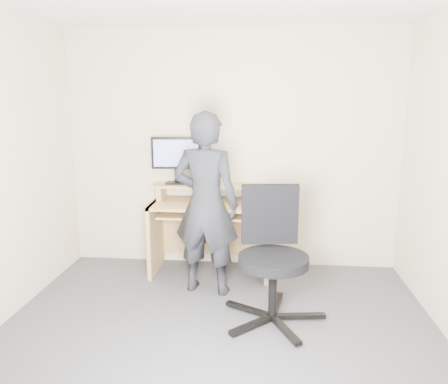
% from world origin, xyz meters
% --- Properties ---
extents(ground, '(3.50, 3.50, 0.00)m').
position_xyz_m(ground, '(0.00, 0.00, 0.00)').
color(ground, '#4D4D52').
rests_on(ground, ground).
extents(back_wall, '(3.50, 0.02, 2.50)m').
position_xyz_m(back_wall, '(0.00, 1.75, 1.25)').
color(back_wall, beige).
rests_on(back_wall, ground).
extents(desk, '(1.20, 0.60, 0.91)m').
position_xyz_m(desk, '(-0.20, 1.53, 0.55)').
color(desk, tan).
rests_on(desk, ground).
extents(monitor, '(0.52, 0.14, 0.49)m').
position_xyz_m(monitor, '(-0.57, 1.61, 1.20)').
color(monitor, black).
rests_on(monitor, desk).
extents(external_drive, '(0.10, 0.14, 0.20)m').
position_xyz_m(external_drive, '(-0.32, 1.63, 1.01)').
color(external_drive, black).
rests_on(external_drive, desk).
extents(travel_mug, '(0.10, 0.10, 0.18)m').
position_xyz_m(travel_mug, '(-0.08, 1.61, 1.00)').
color(travel_mug, '#ACADB1').
rests_on(travel_mug, desk).
extents(smartphone, '(0.11, 0.15, 0.01)m').
position_xyz_m(smartphone, '(0.16, 1.55, 0.92)').
color(smartphone, black).
rests_on(smartphone, desk).
extents(charger, '(0.05, 0.04, 0.03)m').
position_xyz_m(charger, '(-0.41, 1.52, 0.93)').
color(charger, black).
rests_on(charger, desk).
extents(headphones, '(0.17, 0.17, 0.06)m').
position_xyz_m(headphones, '(-0.50, 1.65, 0.92)').
color(headphones, silver).
rests_on(headphones, desk).
extents(keyboard, '(0.49, 0.27, 0.03)m').
position_xyz_m(keyboard, '(-0.19, 1.36, 0.67)').
color(keyboard, black).
rests_on(keyboard, desk).
extents(mouse, '(0.10, 0.06, 0.04)m').
position_xyz_m(mouse, '(0.04, 1.35, 0.77)').
color(mouse, black).
rests_on(mouse, desk).
extents(office_chair, '(0.84, 0.84, 1.07)m').
position_xyz_m(office_chair, '(0.42, 0.54, 0.58)').
color(office_chair, black).
rests_on(office_chair, ground).
extents(person, '(0.68, 0.51, 1.69)m').
position_xyz_m(person, '(-0.18, 1.00, 0.84)').
color(person, black).
rests_on(person, ground).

